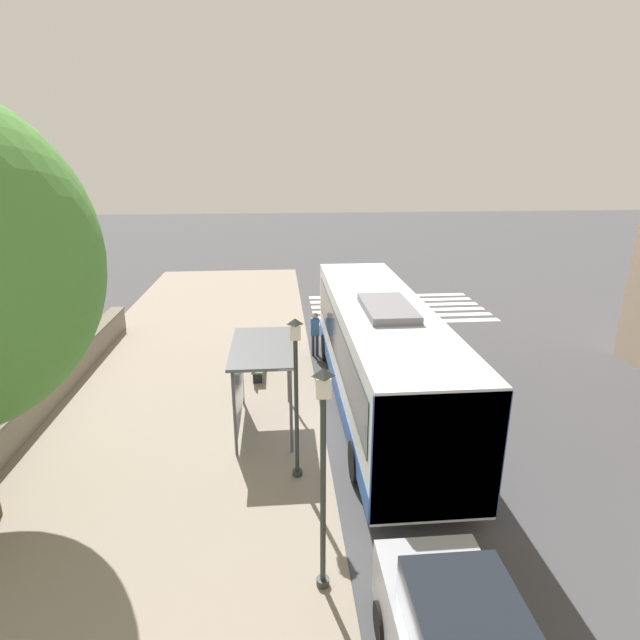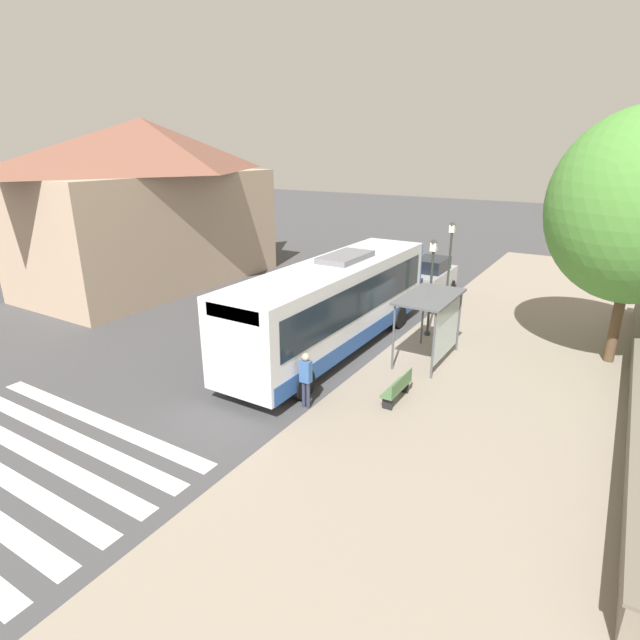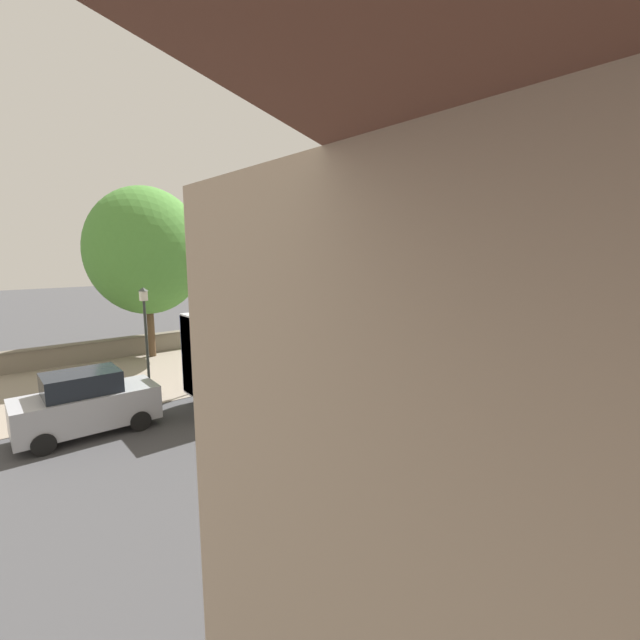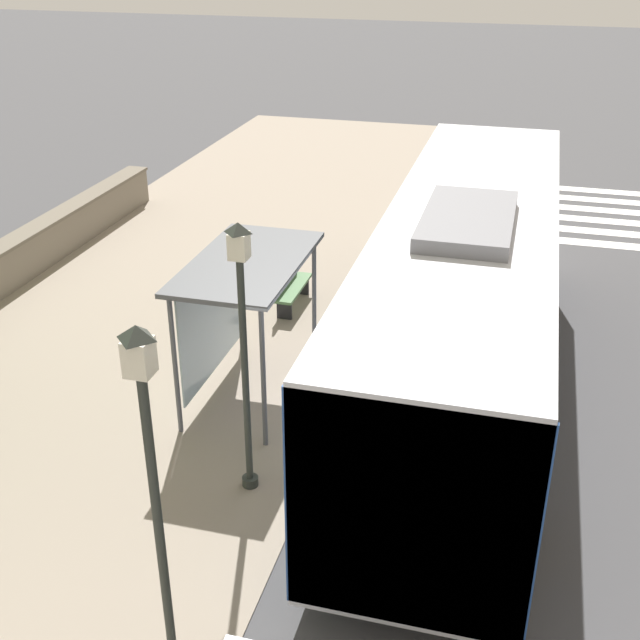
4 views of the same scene
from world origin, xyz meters
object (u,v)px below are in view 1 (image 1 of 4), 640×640
pedestrian (315,330)px  street_lamp_far (323,465)px  bus_shelter (257,360)px  street_lamp_near (296,386)px  bench (256,364)px  bus (379,352)px

pedestrian → street_lamp_far: 11.39m
bus_shelter → street_lamp_near: (1.00, -2.50, 0.34)m
bench → bus_shelter: bearing=-86.6°
bench → street_lamp_far: bearing=-80.7°
pedestrian → street_lamp_near: size_ratio=0.44×
street_lamp_far → bus: bearing=70.8°
bus_shelter → bench: bearing=93.4°
pedestrian → street_lamp_near: (-1.04, -7.88, 1.38)m
bus → street_lamp_far: street_lamp_far is taller
street_lamp_near → street_lamp_far: size_ratio=0.94×
pedestrian → bench: size_ratio=1.12×
bench → street_lamp_far: (1.54, -9.45, 2.11)m
bus → bus_shelter: bus is taller
street_lamp_near → street_lamp_far: bearing=-84.5°
pedestrian → bench: bearing=-141.2°
bus → pedestrian: bearing=109.8°
bus_shelter → pedestrian: (2.04, 5.38, -1.04)m
bus → street_lamp_near: (-2.66, -3.34, 0.56)m
street_lamp_far → bus_shelter: bearing=102.7°
bench → pedestrian: bearing=38.8°
street_lamp_near → street_lamp_far: 3.40m
bus → pedestrian: bus is taller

